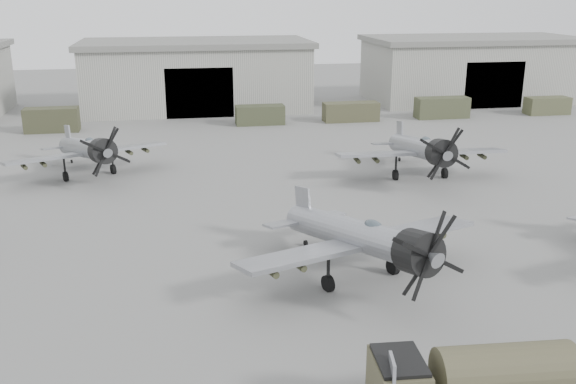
# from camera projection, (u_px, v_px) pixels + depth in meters

# --- Properties ---
(ground) EXTENTS (220.00, 220.00, 0.00)m
(ground) POSITION_uv_depth(u_px,v_px,m) (265.00, 373.00, 26.04)
(ground) COLOR slate
(ground) RESTS_ON ground
(hangar_center) EXTENTS (29.00, 14.80, 8.70)m
(hangar_center) POSITION_uv_depth(u_px,v_px,m) (197.00, 74.00, 82.87)
(hangar_center) COLOR #A7A79C
(hangar_center) RESTS_ON ground
(hangar_right) EXTENTS (29.00, 14.80, 8.70)m
(hangar_right) POSITION_uv_depth(u_px,v_px,m) (472.00, 68.00, 89.22)
(hangar_right) COLOR #A7A79C
(hangar_right) RESTS_ON ground
(support_truck_2) EXTENTS (5.71, 2.20, 2.62)m
(support_truck_2) POSITION_uv_depth(u_px,v_px,m) (52.00, 120.00, 69.85)
(support_truck_2) COLOR #383A25
(support_truck_2) RESTS_ON ground
(support_truck_4) EXTENTS (5.58, 2.20, 2.18)m
(support_truck_4) POSITION_uv_depth(u_px,v_px,m) (260.00, 115.00, 73.74)
(support_truck_4) COLOR #393E29
(support_truck_4) RESTS_ON ground
(support_truck_5) EXTENTS (6.51, 2.20, 2.21)m
(support_truck_5) POSITION_uv_depth(u_px,v_px,m) (351.00, 112.00, 75.54)
(support_truck_5) COLOR #42422B
(support_truck_5) RESTS_ON ground
(support_truck_6) EXTENTS (6.42, 2.20, 2.49)m
(support_truck_6) POSITION_uv_depth(u_px,v_px,m) (442.00, 108.00, 77.40)
(support_truck_6) COLOR #3E432B
(support_truck_6) RESTS_ON ground
(support_truck_7) EXTENTS (5.39, 2.20, 2.13)m
(support_truck_7) POSITION_uv_depth(u_px,v_px,m) (547.00, 106.00, 79.78)
(support_truck_7) COLOR #474930
(support_truck_7) RESTS_ON ground
(aircraft_mid_2) EXTENTS (13.93, 12.55, 5.60)m
(aircraft_mid_2) POSITION_uv_depth(u_px,v_px,m) (365.00, 238.00, 33.31)
(aircraft_mid_2) COLOR #93959B
(aircraft_mid_2) RESTS_ON ground
(aircraft_far_0) EXTENTS (12.87, 11.65, 5.25)m
(aircraft_far_0) POSITION_uv_depth(u_px,v_px,m) (88.00, 150.00, 52.39)
(aircraft_far_0) COLOR gray
(aircraft_far_0) RESTS_ON ground
(aircraft_far_1) EXTENTS (13.90, 12.50, 5.56)m
(aircraft_far_1) POSITION_uv_depth(u_px,v_px,m) (422.00, 149.00, 51.88)
(aircraft_far_1) COLOR #94969C
(aircraft_far_1) RESTS_ON ground
(fuel_tanker) EXTENTS (7.71, 3.11, 2.92)m
(fuel_tanker) POSITION_uv_depth(u_px,v_px,m) (475.00, 379.00, 22.75)
(fuel_tanker) COLOR #4A4730
(fuel_tanker) RESTS_ON ground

